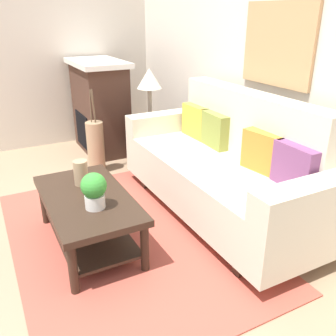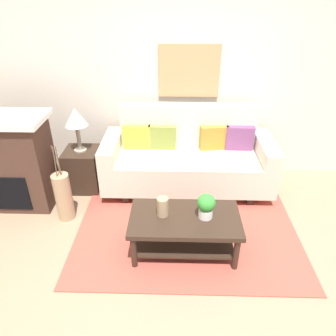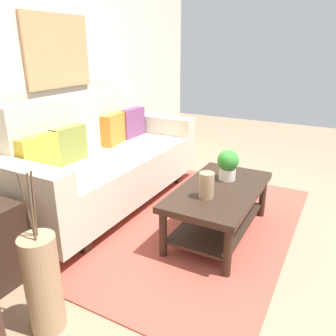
% 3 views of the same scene
% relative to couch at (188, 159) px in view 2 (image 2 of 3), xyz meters
% --- Properties ---
extents(ground_plane, '(9.31, 9.31, 0.00)m').
position_rel_couch_xyz_m(ground_plane, '(-0.02, -1.42, -0.43)').
color(ground_plane, '#9E7F60').
extents(wall_back, '(5.31, 0.10, 2.70)m').
position_rel_couch_xyz_m(wall_back, '(-0.02, 0.54, 0.92)').
color(wall_back, beige).
rests_on(wall_back, ground_plane).
extents(area_rug, '(2.46, 1.74, 0.01)m').
position_rel_couch_xyz_m(area_rug, '(-0.02, -0.92, -0.42)').
color(area_rug, '#B24C3D').
rests_on(area_rug, ground_plane).
extents(couch, '(2.17, 0.84, 1.08)m').
position_rel_couch_xyz_m(couch, '(0.00, 0.00, 0.00)').
color(couch, beige).
rests_on(couch, ground_plane).
extents(throw_pillow_mustard, '(0.36, 0.13, 0.32)m').
position_rel_couch_xyz_m(throw_pillow_mustard, '(-0.67, 0.13, 0.25)').
color(throw_pillow_mustard, gold).
rests_on(throw_pillow_mustard, couch).
extents(throw_pillow_olive, '(0.36, 0.13, 0.32)m').
position_rel_couch_xyz_m(throw_pillow_olive, '(-0.34, 0.13, 0.25)').
color(throw_pillow_olive, olive).
rests_on(throw_pillow_olive, couch).
extents(throw_pillow_orange, '(0.37, 0.17, 0.32)m').
position_rel_couch_xyz_m(throw_pillow_orange, '(0.34, 0.13, 0.25)').
color(throw_pillow_orange, orange).
rests_on(throw_pillow_orange, couch).
extents(throw_pillow_plum, '(0.36, 0.13, 0.32)m').
position_rel_couch_xyz_m(throw_pillow_plum, '(0.67, 0.13, 0.25)').
color(throw_pillow_plum, '#7A4270').
rests_on(throw_pillow_plum, couch).
extents(coffee_table, '(1.10, 0.60, 0.43)m').
position_rel_couch_xyz_m(coffee_table, '(-0.06, -1.21, -0.12)').
color(coffee_table, '#332319').
rests_on(coffee_table, ground_plane).
extents(tabletop_vase, '(0.11, 0.11, 0.20)m').
position_rel_couch_xyz_m(tabletop_vase, '(-0.28, -1.18, 0.10)').
color(tabletop_vase, tan).
rests_on(tabletop_vase, coffee_table).
extents(potted_plant_tabletop, '(0.18, 0.18, 0.26)m').
position_rel_couch_xyz_m(potted_plant_tabletop, '(0.14, -1.20, 0.14)').
color(potted_plant_tabletop, white).
rests_on(potted_plant_tabletop, coffee_table).
extents(side_table, '(0.44, 0.44, 0.56)m').
position_rel_couch_xyz_m(side_table, '(-1.38, -0.06, -0.15)').
color(side_table, '#332319').
rests_on(side_table, ground_plane).
extents(table_lamp, '(0.28, 0.28, 0.57)m').
position_rel_couch_xyz_m(table_lamp, '(-1.38, -0.06, 0.56)').
color(table_lamp, gray).
rests_on(table_lamp, side_table).
extents(fireplace, '(1.02, 0.58, 1.16)m').
position_rel_couch_xyz_m(fireplace, '(-2.12, -0.42, 0.16)').
color(fireplace, '#472D23').
rests_on(fireplace, ground_plane).
extents(floor_vase, '(0.19, 0.19, 0.59)m').
position_rel_couch_xyz_m(floor_vase, '(-1.44, -0.71, -0.14)').
color(floor_vase, tan).
rests_on(floor_vase, ground_plane).
extents(floor_vase_branch_a, '(0.02, 0.03, 0.36)m').
position_rel_couch_xyz_m(floor_vase_branch_a, '(-1.42, -0.71, 0.33)').
color(floor_vase_branch_a, brown).
rests_on(floor_vase_branch_a, floor_vase).
extents(floor_vase_branch_b, '(0.05, 0.02, 0.36)m').
position_rel_couch_xyz_m(floor_vase_branch_b, '(-1.45, -0.70, 0.33)').
color(floor_vase_branch_b, brown).
rests_on(floor_vase_branch_b, floor_vase).
extents(floor_vase_branch_c, '(0.03, 0.02, 0.36)m').
position_rel_couch_xyz_m(floor_vase_branch_c, '(-1.45, -0.73, 0.33)').
color(floor_vase_branch_c, brown).
rests_on(floor_vase_branch_c, floor_vase).
extents(framed_painting, '(0.79, 0.03, 0.66)m').
position_rel_couch_xyz_m(framed_painting, '(-0.00, 0.47, 1.02)').
color(framed_painting, tan).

